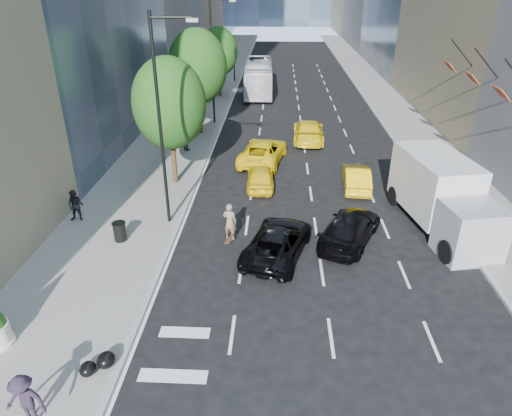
# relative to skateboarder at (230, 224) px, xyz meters

# --- Properties ---
(ground) EXTENTS (160.00, 160.00, 0.00)m
(ground) POSITION_rel_skateboarder_xyz_m (3.20, -2.40, -0.93)
(ground) COLOR black
(ground) RESTS_ON ground
(sidewalk_left) EXTENTS (6.00, 120.00, 0.15)m
(sidewalk_left) POSITION_rel_skateboarder_xyz_m (-5.80, 27.60, -0.85)
(sidewalk_left) COLOR slate
(sidewalk_left) RESTS_ON ground
(sidewalk_right) EXTENTS (4.00, 120.00, 0.15)m
(sidewalk_right) POSITION_rel_skateboarder_xyz_m (13.20, 27.60, -0.85)
(sidewalk_right) COLOR slate
(sidewalk_right) RESTS_ON ground
(lamp_near) EXTENTS (2.13, 0.22, 10.00)m
(lamp_near) POSITION_rel_skateboarder_xyz_m (-3.12, 1.60, 4.88)
(lamp_near) COLOR black
(lamp_near) RESTS_ON sidewalk_left
(lamp_far) EXTENTS (2.13, 0.22, 10.00)m
(lamp_far) POSITION_rel_skateboarder_xyz_m (-3.12, 19.60, 4.88)
(lamp_far) COLOR black
(lamp_far) RESTS_ON sidewalk_left
(tree_near) EXTENTS (4.20, 4.20, 7.46)m
(tree_near) POSITION_rel_skateboarder_xyz_m (-4.00, 6.60, 4.04)
(tree_near) COLOR #311B13
(tree_near) RESTS_ON sidewalk_left
(tree_mid) EXTENTS (4.50, 4.50, 7.99)m
(tree_mid) POSITION_rel_skateboarder_xyz_m (-4.00, 16.60, 4.39)
(tree_mid) COLOR #311B13
(tree_mid) RESTS_ON sidewalk_left
(tree_far) EXTENTS (3.90, 3.90, 6.92)m
(tree_far) POSITION_rel_skateboarder_xyz_m (-4.00, 29.60, 3.70)
(tree_far) COLOR #311B13
(tree_far) RESTS_ON sidewalk_left
(traffic_signal) EXTENTS (2.48, 0.53, 5.20)m
(traffic_signal) POSITION_rel_skateboarder_xyz_m (-3.20, 37.60, 3.31)
(traffic_signal) COLOR black
(traffic_signal) RESTS_ON sidewalk_left
(facade_flags) EXTENTS (1.85, 13.30, 2.05)m
(facade_flags) POSITION_rel_skateboarder_xyz_m (13.84, 7.60, 5.26)
(facade_flags) COLOR black
(facade_flags) RESTS_ON ground
(skateboarder) EXTENTS (0.78, 0.62, 1.86)m
(skateboarder) POSITION_rel_skateboarder_xyz_m (0.00, 0.00, 0.00)
(skateboarder) COLOR #755F49
(skateboarder) RESTS_ON ground
(black_sedan_lincoln) EXTENTS (3.61, 5.47, 1.40)m
(black_sedan_lincoln) POSITION_rel_skateboarder_xyz_m (2.28, -1.08, -0.23)
(black_sedan_lincoln) COLOR black
(black_sedan_lincoln) RESTS_ON ground
(black_sedan_mercedes) EXTENTS (3.91, 5.38, 1.45)m
(black_sedan_mercedes) POSITION_rel_skateboarder_xyz_m (5.69, 0.22, -0.21)
(black_sedan_mercedes) COLOR black
(black_sedan_mercedes) RESTS_ON ground
(taxi_a) EXTENTS (1.74, 4.06, 1.37)m
(taxi_a) POSITION_rel_skateboarder_xyz_m (1.20, 6.51, -0.25)
(taxi_a) COLOR yellow
(taxi_a) RESTS_ON ground
(taxi_b) EXTENTS (1.75, 4.28, 1.38)m
(taxi_b) POSITION_rel_skateboarder_xyz_m (6.93, 6.60, -0.24)
(taxi_b) COLOR #E8B60C
(taxi_b) RESTS_ON ground
(taxi_c) EXTENTS (3.56, 5.98, 1.56)m
(taxi_c) POSITION_rel_skateboarder_xyz_m (1.20, 10.60, -0.15)
(taxi_c) COLOR yellow
(taxi_c) RESTS_ON ground
(taxi_d) EXTENTS (2.44, 5.58, 1.60)m
(taxi_d) POSITION_rel_skateboarder_xyz_m (4.56, 15.38, -0.13)
(taxi_d) COLOR yellow
(taxi_d) RESTS_ON ground
(city_bus) EXTENTS (3.14, 12.03, 3.33)m
(city_bus) POSITION_rel_skateboarder_xyz_m (0.00, 31.98, 0.74)
(city_bus) COLOR white
(city_bus) RESTS_ON ground
(box_truck) EXTENTS (3.85, 7.58, 3.46)m
(box_truck) POSITION_rel_skateboarder_xyz_m (10.34, 1.92, 0.83)
(box_truck) COLOR #BDBDBD
(box_truck) RESTS_ON ground
(pedestrian_a) EXTENTS (0.83, 0.66, 1.68)m
(pedestrian_a) POSITION_rel_skateboarder_xyz_m (-8.00, 1.44, 0.06)
(pedestrian_a) COLOR black
(pedestrian_a) RESTS_ON sidewalk_left
(pedestrian_b) EXTENTS (1.05, 0.86, 1.68)m
(pedestrian_b) POSITION_rel_skateboarder_xyz_m (-4.38, 12.28, 0.06)
(pedestrian_b) COLOR black
(pedestrian_b) RESTS_ON sidewalk_left
(pedestrian_c) EXTENTS (1.14, 0.68, 1.74)m
(pedestrian_c) POSITION_rel_skateboarder_xyz_m (-4.56, -10.40, 0.09)
(pedestrian_c) COLOR #251B29
(pedestrian_c) RESTS_ON sidewalk_left
(trash_can) EXTENTS (0.59, 0.59, 0.89)m
(trash_can) POSITION_rel_skateboarder_xyz_m (-5.19, -0.40, -0.33)
(trash_can) COLOR black
(trash_can) RESTS_ON sidewalk_left
(garbage_bags) EXTENTS (1.02, 0.98, 0.50)m
(garbage_bags) POSITION_rel_skateboarder_xyz_m (-3.35, -8.37, -0.54)
(garbage_bags) COLOR black
(garbage_bags) RESTS_ON sidewalk_left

